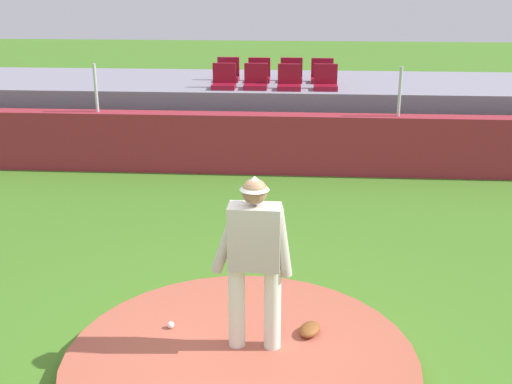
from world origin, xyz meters
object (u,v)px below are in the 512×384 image
(stadium_chair_3, at_px, (326,82))
(stadium_chair_7, at_px, (322,75))
(stadium_chair_4, at_px, (228,74))
(stadium_chair_5, at_px, (259,74))
(fielding_glove, at_px, (310,329))
(stadium_chair_1, at_px, (256,81))
(stadium_chair_0, at_px, (224,81))
(stadium_chair_6, at_px, (291,74))
(pitcher, at_px, (255,251))
(stadium_chair_2, at_px, (289,81))
(baseball, at_px, (171,325))

(stadium_chair_3, bearing_deg, stadium_chair_7, -87.19)
(stadium_chair_4, height_order, stadium_chair_5, same)
(fielding_glove, height_order, stadium_chair_1, stadium_chair_1)
(fielding_glove, xyz_separation_m, stadium_chair_0, (-1.70, 7.29, 1.32))
(stadium_chair_4, bearing_deg, stadium_chair_6, -179.70)
(pitcher, relative_size, stadium_chair_2, 3.58)
(baseball, bearing_deg, stadium_chair_6, 82.15)
(stadium_chair_7, bearing_deg, stadium_chair_6, -3.41)
(baseball, bearing_deg, stadium_chair_0, 91.94)
(stadium_chair_1, height_order, stadium_chair_4, same)
(pitcher, relative_size, stadium_chair_4, 3.58)
(pitcher, xyz_separation_m, fielding_glove, (0.56, 0.25, -0.98))
(pitcher, distance_m, stadium_chair_7, 8.48)
(stadium_chair_2, distance_m, stadium_chair_7, 1.14)
(stadium_chair_3, bearing_deg, pitcher, 82.92)
(stadium_chair_3, bearing_deg, stadium_chair_6, -51.68)
(pitcher, relative_size, stadium_chair_7, 3.58)
(baseball, height_order, fielding_glove, fielding_glove)
(stadium_chair_3, bearing_deg, stadium_chair_4, -23.03)
(stadium_chair_3, distance_m, stadium_chair_6, 1.15)
(baseball, distance_m, fielding_glove, 1.46)
(baseball, relative_size, stadium_chair_5, 0.15)
(stadium_chair_1, bearing_deg, stadium_chair_3, 179.95)
(stadium_chair_0, distance_m, stadium_chair_3, 2.09)
(stadium_chair_0, distance_m, stadium_chair_4, 0.92)
(pitcher, distance_m, stadium_chair_4, 8.54)
(pitcher, distance_m, stadium_chair_3, 7.63)
(stadium_chair_4, relative_size, stadium_chair_7, 1.00)
(stadium_chair_4, bearing_deg, stadium_chair_5, 176.70)
(baseball, height_order, stadium_chair_2, stadium_chair_2)
(fielding_glove, relative_size, stadium_chair_2, 0.60)
(stadium_chair_3, relative_size, stadium_chair_4, 1.00)
(baseball, height_order, stadium_chair_4, stadium_chair_4)
(stadium_chair_4, xyz_separation_m, stadium_chair_7, (2.06, -0.03, 0.00))
(baseball, distance_m, stadium_chair_0, 7.40)
(stadium_chair_7, bearing_deg, stadium_chair_4, -0.91)
(fielding_glove, height_order, stadium_chair_0, stadium_chair_0)
(pitcher, relative_size, baseball, 24.20)
(stadium_chair_1, height_order, stadium_chair_3, same)
(fielding_glove, xyz_separation_m, stadium_chair_5, (-1.03, 8.17, 1.32))
(fielding_glove, distance_m, stadium_chair_2, 7.40)
(stadium_chair_5, distance_m, stadium_chair_7, 1.37)
(stadium_chair_0, bearing_deg, fielding_glove, 103.15)
(stadium_chair_5, bearing_deg, stadium_chair_3, 148.91)
(pitcher, distance_m, stadium_chair_1, 7.59)
(pitcher, bearing_deg, stadium_chair_3, 84.57)
(stadium_chair_1, relative_size, stadium_chair_2, 1.00)
(stadium_chair_0, xyz_separation_m, stadium_chair_3, (2.09, 0.02, 0.00))
(pitcher, relative_size, stadium_chair_0, 3.58)
(stadium_chair_2, bearing_deg, stadium_chair_7, -127.76)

